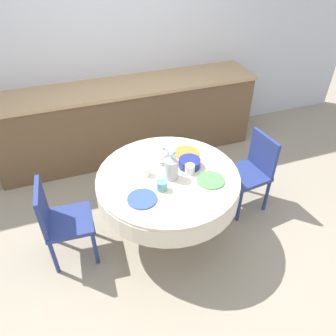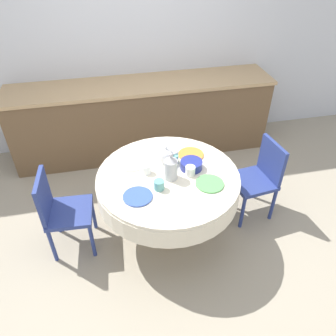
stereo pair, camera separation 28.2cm
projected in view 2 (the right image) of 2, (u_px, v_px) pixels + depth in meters
name	position (u px, v px, depth m)	size (l,w,h in m)	color
ground_plane	(168.00, 232.00, 3.33)	(12.00, 12.00, 0.00)	#9E937F
wall_back	(136.00, 45.00, 3.97)	(7.00, 0.05, 2.60)	silver
kitchen_counter	(143.00, 118.00, 4.21)	(3.24, 0.64, 0.96)	brown
dining_table	(168.00, 186.00, 2.95)	(1.27, 1.27, 0.74)	olive
chair_left	(259.00, 176.00, 3.29)	(0.45, 0.45, 0.84)	navy
chair_right	(60.00, 209.00, 2.92)	(0.42, 0.42, 0.84)	navy
plate_near_left	(138.00, 196.00, 2.65)	(0.24, 0.24, 0.01)	#3856AD
cup_near_left	(159.00, 185.00, 2.71)	(0.09, 0.09, 0.08)	#5BA39E
plate_near_right	(210.00, 184.00, 2.77)	(0.24, 0.24, 0.01)	#5BA85B
cup_near_right	(190.00, 171.00, 2.85)	(0.09, 0.09, 0.08)	white
plate_far_left	(131.00, 163.00, 3.00)	(0.24, 0.24, 0.01)	white
cup_far_left	(146.00, 169.00, 2.88)	(0.09, 0.09, 0.08)	white
plate_far_right	(191.00, 155.00, 3.11)	(0.24, 0.24, 0.01)	orange
cup_far_right	(174.00, 159.00, 3.00)	(0.09, 0.09, 0.08)	#5BA39E
coffee_carafe	(171.00, 168.00, 2.78)	(0.12, 0.12, 0.26)	#B2B2B7
teapot	(166.00, 155.00, 2.97)	(0.19, 0.14, 0.18)	white
fruit_bowl	(191.00, 165.00, 2.93)	(0.20, 0.20, 0.08)	navy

